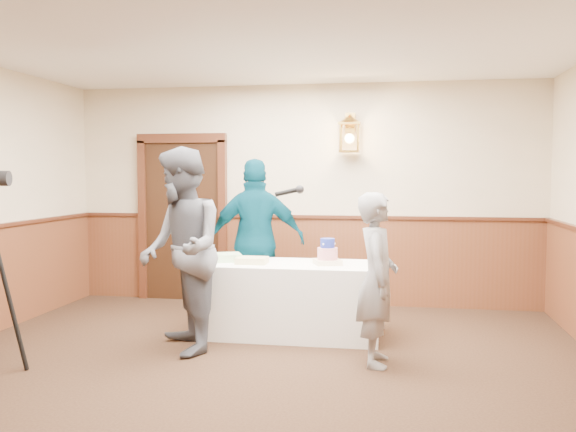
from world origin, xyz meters
name	(u,v)px	position (x,y,z in m)	size (l,w,h in m)	color
ground	(234,402)	(0.00, 0.00, 0.00)	(7.00, 7.00, 0.00)	black
room_shell	(241,192)	(-0.05, 0.45, 1.52)	(6.02, 7.02, 2.81)	beige
display_table	(291,299)	(0.11, 1.90, 0.38)	(1.80, 0.80, 0.75)	white
tiered_cake	(327,254)	(0.49, 1.88, 0.85)	(0.33, 0.33, 0.26)	#F8E1BD
sheet_cake_yellow	(252,260)	(-0.28, 1.81, 0.78)	(0.31, 0.24, 0.06)	#CFC47B
sheet_cake_green	(224,257)	(-0.61, 1.92, 0.79)	(0.34, 0.27, 0.08)	#9FD093
interviewer	(181,250)	(-0.80, 1.14, 0.96)	(1.64, 1.17, 1.92)	#54565E
baker	(377,279)	(1.00, 1.07, 0.75)	(0.55, 0.36, 1.51)	gray
assistant_p	(257,241)	(-0.37, 2.40, 0.92)	(1.08, 0.45, 1.84)	#053A4D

